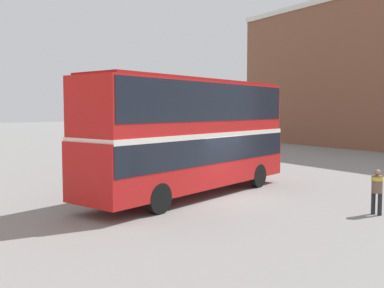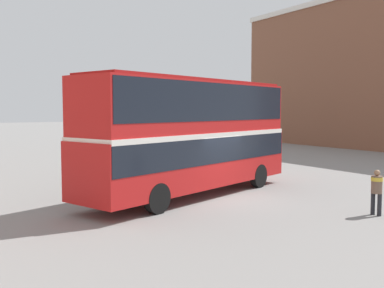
% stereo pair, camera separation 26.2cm
% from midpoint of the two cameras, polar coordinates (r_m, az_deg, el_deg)
% --- Properties ---
extents(ground_plane, '(240.00, 240.00, 0.00)m').
position_cam_midpoint_polar(ground_plane, '(18.25, 5.17, -6.97)').
color(ground_plane, gray).
extents(double_decker_bus, '(11.17, 6.08, 4.82)m').
position_cam_midpoint_polar(double_decker_bus, '(18.55, 0.41, 1.82)').
color(double_decker_bus, red).
rests_on(double_decker_bus, ground_plane).
extents(pedestrian_foreground, '(0.43, 0.43, 1.56)m').
position_cam_midpoint_polar(pedestrian_foreground, '(16.54, 22.82, -5.11)').
color(pedestrian_foreground, '#232328').
rests_on(pedestrian_foreground, ground_plane).
extents(parked_car_kerb_near, '(4.91, 2.63, 1.51)m').
position_cam_midpoint_polar(parked_car_kerb_near, '(34.83, 3.59, -0.28)').
color(parked_car_kerb_near, silver).
rests_on(parked_car_kerb_near, ground_plane).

